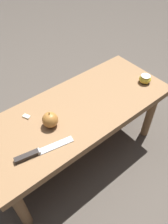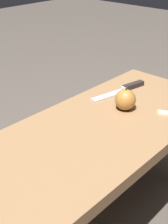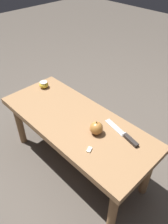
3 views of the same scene
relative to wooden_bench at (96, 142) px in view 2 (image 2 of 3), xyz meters
The scene contains 5 objects.
ground_plane 0.36m from the wooden_bench, ahead, with size 8.00×8.00×0.00m, color #4C443D.
wooden_bench is the anchor object (origin of this frame).
knife 0.33m from the wooden_bench, 161.18° to the right, with size 0.26×0.08×0.02m.
apple_whole 0.19m from the wooden_bench, behind, with size 0.08×0.08×0.08m.
apple_slice_near_knife 0.26m from the wooden_bench, 154.65° to the left, with size 0.03×0.04×0.01m.
Camera 2 is at (0.66, 0.56, 0.95)m, focal length 50.00 mm.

